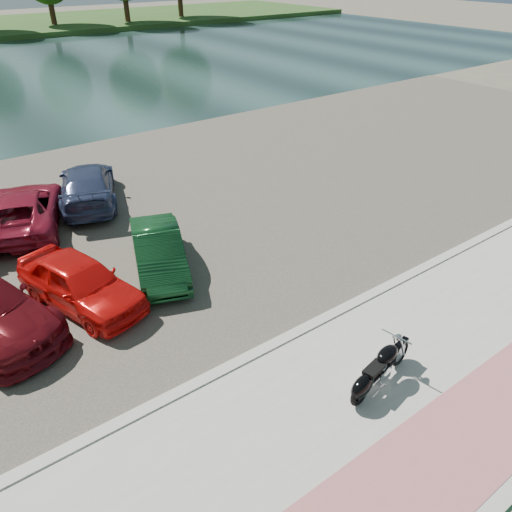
% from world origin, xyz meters
% --- Properties ---
extents(ground, '(200.00, 200.00, 0.00)m').
position_xyz_m(ground, '(0.00, 0.00, 0.00)').
color(ground, '#595447').
rests_on(ground, ground).
extents(promenade, '(60.00, 6.00, 0.10)m').
position_xyz_m(promenade, '(0.00, -1.00, 0.05)').
color(promenade, '#A7A49D').
rests_on(promenade, ground).
extents(pink_path, '(60.00, 2.00, 0.01)m').
position_xyz_m(pink_path, '(0.00, -2.50, 0.10)').
color(pink_path, '#A55E5D').
rests_on(pink_path, promenade).
extents(kerb, '(60.00, 0.30, 0.14)m').
position_xyz_m(kerb, '(0.00, 2.00, 0.07)').
color(kerb, '#A7A49D').
rests_on(kerb, ground).
extents(parking_lot, '(60.00, 18.00, 0.04)m').
position_xyz_m(parking_lot, '(0.00, 11.00, 0.02)').
color(parking_lot, '#3D3931').
rests_on(parking_lot, ground).
extents(motorcycle, '(2.31, 0.83, 1.05)m').
position_xyz_m(motorcycle, '(0.46, -0.46, 0.56)').
color(motorcycle, black).
rests_on(motorcycle, promenade).
extents(car_4, '(2.79, 4.46, 1.41)m').
position_xyz_m(car_4, '(-3.58, 6.55, 0.75)').
color(car_4, red).
rests_on(car_4, parking_lot).
extents(car_5, '(2.73, 4.29, 1.34)m').
position_xyz_m(car_5, '(-1.08, 6.81, 0.71)').
color(car_5, '#103B1B').
rests_on(car_5, parking_lot).
extents(car_10, '(3.95, 5.50, 1.39)m').
position_xyz_m(car_10, '(-3.54, 12.18, 0.74)').
color(car_10, maroon).
rests_on(car_10, parking_lot).
extents(car_11, '(3.62, 5.38, 1.45)m').
position_xyz_m(car_11, '(-0.97, 12.95, 0.76)').
color(car_11, navy).
rests_on(car_11, parking_lot).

